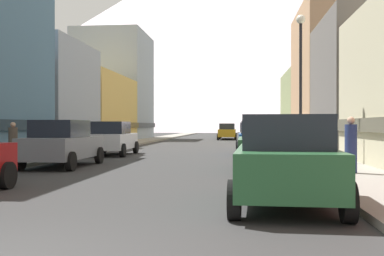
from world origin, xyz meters
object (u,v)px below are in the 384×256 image
Objects in this scene: car_right_2 at (256,138)px; car_driving_1 at (228,131)px; car_left_2 at (112,138)px; pedestrian_1 at (351,147)px; car_left_1 at (62,143)px; car_right_3 at (252,135)px; car_driving_0 at (227,132)px; car_right_0 at (285,160)px; pedestrian_0 at (13,143)px; car_right_1 at (265,145)px; streetlamp_right at (301,65)px.

car_driving_1 is at bearing 94.09° from car_right_2.
pedestrian_1 is at bearing -44.32° from car_left_2.
car_left_1 is 17.52m from car_right_3.
car_driving_0 is at bearing 78.67° from car_left_2.
car_right_0 is at bearing -45.89° from car_left_1.
pedestrian_0 is at bearing 138.71° from car_right_0.
car_right_1 is at bearing -45.59° from car_left_2.
car_left_1 is 0.98× the size of car_right_0.
streetlamp_right reaches higher than car_driving_1.
car_right_3 is 22.91m from car_driving_1.
car_left_1 is at bearing -99.01° from car_driving_0.
car_right_0 and car_driving_0 have the same top height.
car_left_2 is 10.86m from car_right_1.
pedestrian_1 is (4.65, -41.30, 0.04)m from car_driving_1.
car_right_0 is 1.02× the size of car_driving_0.
car_right_2 is (0.00, 8.46, 0.00)m from car_right_1.
streetlamp_right reaches higher than car_left_1.
car_right_2 is 26.34m from car_driving_0.
pedestrian_0 is 0.92× the size of pedestrian_1.
car_left_1 and car_right_1 have the same top height.
pedestrian_1 is at bearing -39.97° from car_right_1.
car_right_1 is 0.75× the size of streetlamp_right.
pedestrian_0 is at bearing -103.36° from car_driving_0.
car_right_3 is (7.60, 15.78, 0.00)m from car_left_1.
car_left_1 is at bearing -97.97° from car_driving_1.
pedestrian_1 reaches higher than car_right_1.
car_right_2 is at bearing -85.21° from car_driving_0.
car_right_1 is (7.60, -0.67, 0.00)m from car_left_1.
car_right_0 is at bearing -115.61° from pedestrian_1.
pedestrian_1 is at bearing 64.39° from car_right_0.
car_left_2 is (0.00, 7.09, 0.00)m from car_left_1.
pedestrian_1 is (12.50, -3.71, 0.07)m from pedestrian_0.
car_right_2 is 2.60× the size of pedestrian_1.
pedestrian_0 is 0.27× the size of streetlamp_right.
car_right_0 is at bearing -41.29° from pedestrian_0.
pedestrian_0 is 12.04m from streetlamp_right.
car_driving_1 is 38.41m from pedestrian_0.
car_driving_1 is (-2.20, 22.80, 0.00)m from car_right_3.
car_right_1 is (0.00, 7.17, 0.00)m from car_right_0.
car_driving_0 and car_driving_1 have the same top height.
car_right_1 is at bearing -9.34° from pedestrian_0.
car_left_2 and car_right_0 have the same top height.
streetlamp_right reaches higher than car_driving_0.
car_driving_0 is at bearing 97.21° from pedestrian_1.
car_driving_1 is (-2.20, 39.25, 0.00)m from car_right_1.
car_left_1 is 2.59× the size of pedestrian_1.
car_left_2 is at bearing 89.99° from car_left_1.
car_right_0 is 1.01× the size of car_right_2.
car_right_3 is 1.02× the size of car_driving_0.
streetlamp_right is at bearing -83.65° from car_right_3.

